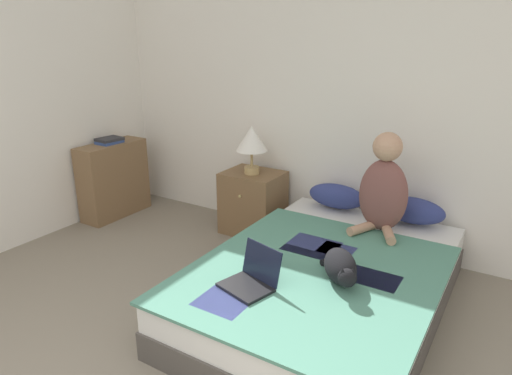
{
  "coord_description": "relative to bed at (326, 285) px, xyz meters",
  "views": [
    {
      "loc": [
        1.19,
        -0.28,
        1.81
      ],
      "look_at": [
        -0.49,
        2.45,
        0.73
      ],
      "focal_mm": 32.0,
      "sensor_mm": 36.0,
      "label": 1
    }
  ],
  "objects": [
    {
      "name": "wall_back",
      "position": [
        -0.16,
        1.15,
        1.09
      ],
      "size": [
        6.19,
        0.05,
        2.55
      ],
      "color": "white",
      "rests_on": "ground_plane"
    },
    {
      "name": "table_lamp",
      "position": [
        -1.11,
        0.82,
        0.72
      ],
      "size": [
        0.29,
        0.29,
        0.44
      ],
      "color": "tan",
      "rests_on": "nightstand"
    },
    {
      "name": "bed",
      "position": [
        0.0,
        0.0,
        0.0
      ],
      "size": [
        1.48,
        2.15,
        0.38
      ],
      "color": "#4C4742",
      "rests_on": "ground_plane"
    },
    {
      "name": "book_stack_top",
      "position": [
        -2.59,
        0.48,
        0.61
      ],
      "size": [
        0.21,
        0.25,
        0.05
      ],
      "color": "#334C8E",
      "rests_on": "bookshelf"
    },
    {
      "name": "laptop_open",
      "position": [
        -0.25,
        -0.56,
        0.24
      ],
      "size": [
        0.36,
        0.34,
        0.23
      ],
      "rotation": [
        0.0,
        0.0,
        -0.27
      ],
      "color": "black",
      "rests_on": "bed"
    },
    {
      "name": "person_sitting",
      "position": [
        0.15,
        0.66,
        0.53
      ],
      "size": [
        0.37,
        0.37,
        0.76
      ],
      "color": "brown",
      "rests_on": "bed"
    },
    {
      "name": "nightstand",
      "position": [
        -1.12,
        0.86,
        0.11
      ],
      "size": [
        0.53,
        0.46,
        0.59
      ],
      "color": "brown",
      "rests_on": "ground_plane"
    },
    {
      "name": "cat_tabby",
      "position": [
        0.18,
        -0.22,
        0.29
      ],
      "size": [
        0.35,
        0.49,
        0.19
      ],
      "rotation": [
        0.0,
        0.0,
        -0.99
      ],
      "color": "black",
      "rests_on": "bed"
    },
    {
      "name": "bookshelf",
      "position": [
        -2.58,
        0.48,
        0.19
      ],
      "size": [
        0.28,
        0.73,
        0.77
      ],
      "color": "brown",
      "rests_on": "ground_plane"
    },
    {
      "name": "pillow_near",
      "position": [
        -0.32,
        0.94,
        0.3
      ],
      "size": [
        0.5,
        0.23,
        0.21
      ],
      "color": "navy",
      "rests_on": "bed"
    },
    {
      "name": "pillow_far",
      "position": [
        0.32,
        0.94,
        0.3
      ],
      "size": [
        0.5,
        0.23,
        0.21
      ],
      "color": "navy",
      "rests_on": "bed"
    }
  ]
}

